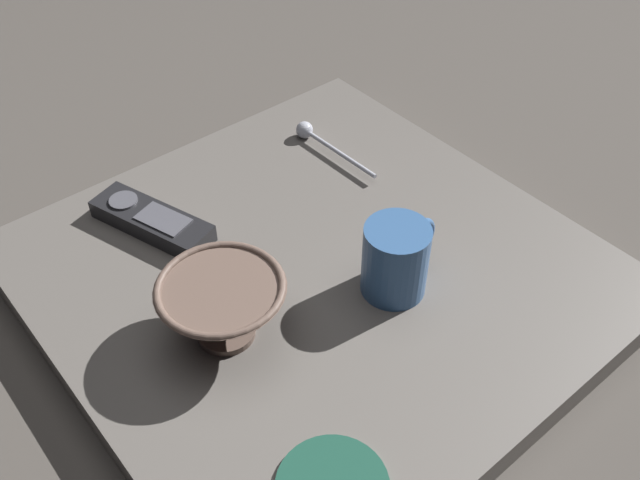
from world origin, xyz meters
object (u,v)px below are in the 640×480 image
object	(u,v)px
coffee_mug	(397,259)
teaspoon	(313,136)
tv_remote_near	(152,221)
cereal_bowl	(223,307)

from	to	relation	value
coffee_mug	teaspoon	size ratio (longest dim) A/B	0.68
coffee_mug	tv_remote_near	size ratio (longest dim) A/B	0.62
cereal_bowl	coffee_mug	size ratio (longest dim) A/B	1.27
cereal_bowl	teaspoon	distance (m)	0.36
cereal_bowl	tv_remote_near	world-z (taller)	cereal_bowl
cereal_bowl	tv_remote_near	bearing A→B (deg)	172.74
coffee_mug	teaspoon	world-z (taller)	coffee_mug
teaspoon	tv_remote_near	world-z (taller)	tv_remote_near
coffee_mug	tv_remote_near	xyz separation A→B (m)	(-0.26, -0.16, -0.03)
teaspoon	tv_remote_near	distance (m)	0.26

